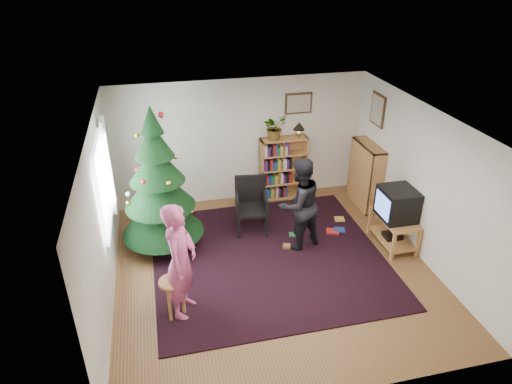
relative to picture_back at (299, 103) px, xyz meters
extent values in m
plane|color=brown|center=(-1.15, -2.48, -1.95)|extent=(5.00, 5.00, 0.00)
plane|color=white|center=(-1.15, -2.48, 0.55)|extent=(5.00, 5.00, 0.00)
cube|color=silver|center=(-1.15, 0.02, -0.70)|extent=(5.00, 0.02, 2.50)
cube|color=silver|center=(-1.15, -4.97, -0.70)|extent=(5.00, 0.02, 2.50)
cube|color=silver|center=(-3.65, -2.48, -0.70)|extent=(0.02, 5.00, 2.50)
cube|color=silver|center=(1.35, -2.48, -0.70)|extent=(0.02, 5.00, 2.50)
cube|color=black|center=(-1.15, -2.17, -1.94)|extent=(3.80, 3.60, 0.02)
cube|color=silver|center=(-3.62, -1.88, -0.45)|extent=(0.04, 1.20, 1.40)
cube|color=white|center=(-3.58, -1.18, -0.45)|extent=(0.06, 0.35, 1.60)
cube|color=#4C3319|center=(0.00, 0.00, 0.00)|extent=(0.55, 0.03, 0.42)
cube|color=beige|center=(0.00, 0.00, 0.00)|extent=(0.47, 0.01, 0.34)
cube|color=#4C3319|center=(1.33, -0.73, 0.00)|extent=(0.03, 0.50, 0.60)
cube|color=beige|center=(1.33, -0.73, 0.00)|extent=(0.01, 0.42, 0.52)
cylinder|color=#3F2816|center=(-2.83, -1.40, -1.81)|extent=(0.14, 0.14, 0.27)
cone|color=black|center=(-2.83, -1.40, -1.29)|extent=(1.40, 1.40, 0.79)
cone|color=black|center=(-2.83, -1.40, -0.81)|extent=(1.17, 1.17, 0.70)
cone|color=black|center=(-2.83, -1.40, -0.38)|extent=(0.90, 0.90, 0.62)
cone|color=black|center=(-2.83, -1.40, 0.01)|extent=(0.63, 0.63, 0.54)
cone|color=black|center=(-2.83, -1.40, 0.36)|extent=(0.36, 0.36, 0.45)
cube|color=#C18144|center=(-0.31, -0.14, -1.30)|extent=(0.95, 0.30, 1.30)
cube|color=#C18144|center=(-0.31, -0.14, -0.66)|extent=(0.95, 0.30, 0.03)
cube|color=#C18144|center=(1.19, -0.83, -1.30)|extent=(0.30, 0.95, 1.30)
cube|color=#C18144|center=(1.19, -0.83, -0.66)|extent=(0.30, 0.95, 0.03)
cube|color=#C18144|center=(1.07, -2.28, -1.42)|extent=(0.52, 0.93, 0.04)
cube|color=#C18144|center=(0.84, -2.72, -1.69)|extent=(0.05, 0.05, 0.51)
cube|color=#C18144|center=(1.30, -2.72, -1.69)|extent=(0.05, 0.05, 0.51)
cube|color=#C18144|center=(0.84, -1.85, -1.69)|extent=(0.05, 0.05, 0.51)
cube|color=#C18144|center=(1.30, -1.85, -1.69)|extent=(0.05, 0.05, 0.51)
cube|color=#C18144|center=(1.07, -2.28, -1.83)|extent=(0.48, 0.89, 0.03)
cube|color=black|center=(1.07, -2.28, -1.77)|extent=(0.30, 0.25, 0.08)
cube|color=black|center=(1.07, -2.28, -1.13)|extent=(0.55, 0.61, 0.53)
cube|color=#4F68D8|center=(0.79, -2.28, -1.13)|extent=(0.01, 0.48, 0.38)
cube|color=black|center=(-1.24, -1.31, -1.49)|extent=(0.63, 0.63, 0.05)
cube|color=black|center=(-1.24, -1.05, -1.21)|extent=(0.56, 0.12, 0.56)
cube|color=black|center=(-1.49, -1.56, -1.72)|extent=(0.06, 0.06, 0.46)
cube|color=black|center=(-0.99, -1.56, -1.72)|extent=(0.06, 0.06, 0.46)
cube|color=black|center=(-1.49, -1.06, -1.72)|extent=(0.06, 0.06, 0.46)
cube|color=black|center=(-0.99, -1.06, -1.72)|extent=(0.06, 0.06, 0.46)
cylinder|color=#C18144|center=(-2.78, -3.21, -1.36)|extent=(0.37, 0.37, 0.04)
cylinder|color=#C18144|center=(-2.65, -3.21, -1.67)|extent=(0.04, 0.04, 0.57)
cylinder|color=#C18144|center=(-2.85, -3.09, -1.67)|extent=(0.04, 0.04, 0.57)
cylinder|color=#C18144|center=(-2.85, -3.32, -1.67)|extent=(0.04, 0.04, 0.57)
imported|color=#C24D80|center=(-2.64, -3.15, -1.08)|extent=(0.63, 0.75, 1.74)
imported|color=black|center=(-0.56, -1.94, -1.12)|extent=(0.97, 0.86, 1.65)
imported|color=gray|center=(-0.51, -0.14, -0.40)|extent=(0.57, 0.54, 0.50)
cylinder|color=#A57F33|center=(-0.01, -0.14, -0.60)|extent=(0.10, 0.10, 0.10)
sphere|color=#FFD88C|center=(-0.01, -0.14, -0.49)|extent=(0.10, 0.10, 0.10)
cone|color=black|center=(-0.01, -0.14, -0.42)|extent=(0.23, 0.23, 0.16)
cube|color=#A51E19|center=(0.19, -1.73, -1.91)|extent=(0.20, 0.20, 0.08)
cube|color=navy|center=(0.33, -1.71, -1.91)|extent=(0.20, 0.20, 0.08)
cube|color=#1E592D|center=(-0.53, -1.66, -1.91)|extent=(0.20, 0.20, 0.08)
cube|color=gold|center=(0.48, -1.34, -1.91)|extent=(0.20, 0.20, 0.08)
cube|color=brown|center=(-0.77, -1.99, -1.91)|extent=(0.20, 0.20, 0.08)
camera|label=1|loc=(-2.78, -8.26, 2.65)|focal=32.00mm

